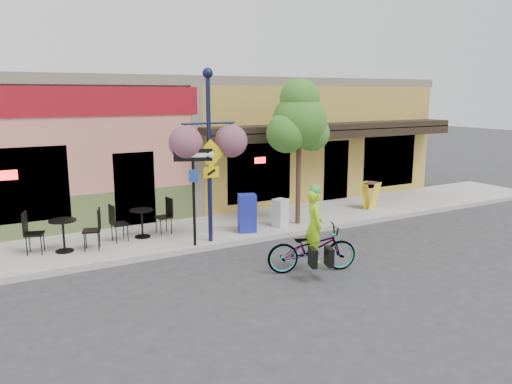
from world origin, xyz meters
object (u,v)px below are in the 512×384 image
at_px(cyclist_rider, 314,236).
at_px(newspaper_box_grey, 280,213).
at_px(lamp_post, 209,157).
at_px(newspaper_box_blue, 247,213).
at_px(building, 180,139).
at_px(one_way_sign, 194,198).
at_px(bicycle, 312,249).
at_px(street_tree, 299,152).

xyz_separation_m(cyclist_rider, newspaper_box_grey, (1.11, 3.19, -0.26)).
distance_m(lamp_post, newspaper_box_blue, 2.14).
distance_m(building, one_way_sign, 7.27).
xyz_separation_m(one_way_sign, newspaper_box_grey, (2.89, 0.51, -0.83)).
bearing_deg(newspaper_box_blue, one_way_sign, -145.60).
bearing_deg(cyclist_rider, bicycle, 108.75).
bearing_deg(one_way_sign, cyclist_rider, -36.34).
distance_m(cyclist_rider, street_tree, 3.97).
xyz_separation_m(cyclist_rider, one_way_sign, (-1.78, 2.68, 0.57)).
bearing_deg(newspaper_box_grey, one_way_sign, 171.80).
relative_size(building, lamp_post, 4.09).
bearing_deg(newspaper_box_grey, newspaper_box_blue, 162.98).
height_order(one_way_sign, newspaper_box_blue, one_way_sign).
relative_size(bicycle, cyclist_rider, 1.25).
bearing_deg(newspaper_box_blue, cyclist_rider, -70.97).
bearing_deg(newspaper_box_grey, building, 77.24).
xyz_separation_m(cyclist_rider, street_tree, (1.76, 3.23, 1.48)).
bearing_deg(lamp_post, newspaper_box_grey, 10.80).
height_order(cyclist_rider, newspaper_box_blue, cyclist_rider).
distance_m(bicycle, lamp_post, 3.60).
relative_size(building, one_way_sign, 7.34).
distance_m(bicycle, one_way_sign, 3.30).
distance_m(cyclist_rider, newspaper_box_grey, 3.38).
distance_m(one_way_sign, street_tree, 3.69).
relative_size(bicycle, newspaper_box_blue, 1.92).
bearing_deg(lamp_post, cyclist_rider, -63.45).
bearing_deg(building, street_tree, -78.74).
bearing_deg(one_way_sign, building, 91.68).
xyz_separation_m(building, one_way_sign, (-2.28, -6.85, -0.86)).
height_order(cyclist_rider, street_tree, street_tree).
relative_size(bicycle, newspaper_box_grey, 2.51).
bearing_deg(bicycle, cyclist_rider, -71.25).
distance_m(one_way_sign, newspaper_box_blue, 1.98).
relative_size(bicycle, street_tree, 0.48).
height_order(building, cyclist_rider, building).
bearing_deg(building, newspaper_box_grey, -84.57).
xyz_separation_m(bicycle, newspaper_box_blue, (0.06, 3.16, 0.15)).
height_order(building, bicycle, building).
bearing_deg(newspaper_box_blue, lamp_post, -146.93).
bearing_deg(one_way_sign, lamp_post, 38.55).
relative_size(bicycle, one_way_sign, 0.82).
xyz_separation_m(building, newspaper_box_grey, (0.60, -6.34, -1.69)).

